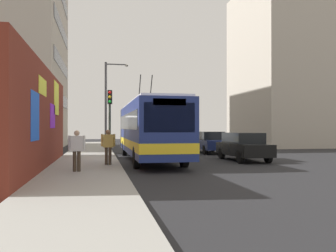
{
  "coord_description": "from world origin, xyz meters",
  "views": [
    {
      "loc": [
        -20.38,
        1.03,
        1.85
      ],
      "look_at": [
        -0.47,
        -2.86,
        1.96
      ],
      "focal_mm": 38.19,
      "sensor_mm": 36.0,
      "label": 1
    }
  ],
  "objects": [
    {
      "name": "traffic_light",
      "position": [
        1.49,
        0.35,
        2.85
      ],
      "size": [
        0.49,
        0.28,
        4.01
      ],
      "color": "#2D382D",
      "rests_on": "sidewalk_slab"
    },
    {
      "name": "city_bus",
      "position": [
        -0.29,
        -1.8,
        1.82
      ],
      "size": [
        11.96,
        2.52,
        5.05
      ],
      "color": "navy",
      "rests_on": "ground_plane"
    },
    {
      "name": "ground_plane",
      "position": [
        0.0,
        0.0,
        0.0
      ],
      "size": [
        80.0,
        80.0,
        0.0
      ],
      "primitive_type": "plane",
      "color": "#232326"
    },
    {
      "name": "pedestrian_at_curb",
      "position": [
        -3.63,
        0.58,
        1.1
      ],
      "size": [
        0.22,
        0.66,
        1.62
      ],
      "color": "#3F3326",
      "rests_on": "sidewalk_slab"
    },
    {
      "name": "building_far_left",
      "position": [
        13.34,
        9.2,
        8.8
      ],
      "size": [
        13.75,
        9.78,
        17.59
      ],
      "color": "#B2A899",
      "rests_on": "ground_plane"
    },
    {
      "name": "building_far_right",
      "position": [
        13.58,
        -17.0,
        8.17
      ],
      "size": [
        10.91,
        6.75,
        16.33
      ],
      "color": "#B2A899",
      "rests_on": "ground_plane"
    },
    {
      "name": "sidewalk_slab",
      "position": [
        0.0,
        1.6,
        0.07
      ],
      "size": [
        48.0,
        3.2,
        0.15
      ],
      "primitive_type": "cube",
      "color": "#9E9B93",
      "rests_on": "ground_plane"
    },
    {
      "name": "street_lamp",
      "position": [
        8.29,
        0.25,
        4.12
      ],
      "size": [
        0.44,
        1.88,
        6.92
      ],
      "color": "#4C4C51",
      "rests_on": "sidewalk_slab"
    },
    {
      "name": "parked_car_black",
      "position": [
        -1.44,
        -7.0,
        0.83
      ],
      "size": [
        4.36,
        1.78,
        1.58
      ],
      "color": "black",
      "rests_on": "ground_plane"
    },
    {
      "name": "parked_car_navy",
      "position": [
        4.91,
        -7.0,
        0.83
      ],
      "size": [
        4.63,
        1.75,
        1.58
      ],
      "color": "navy",
      "rests_on": "ground_plane"
    },
    {
      "name": "pedestrian_near_wall",
      "position": [
        -6.05,
        1.85,
        1.08
      ],
      "size": [
        0.22,
        0.65,
        1.6
      ],
      "color": "#3F3326",
      "rests_on": "sidewalk_slab"
    },
    {
      "name": "graffiti_wall",
      "position": [
        -4.1,
        3.35,
        2.24
      ],
      "size": [
        13.79,
        0.32,
        4.46
      ],
      "color": "maroon",
      "rests_on": "ground_plane"
    }
  ]
}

